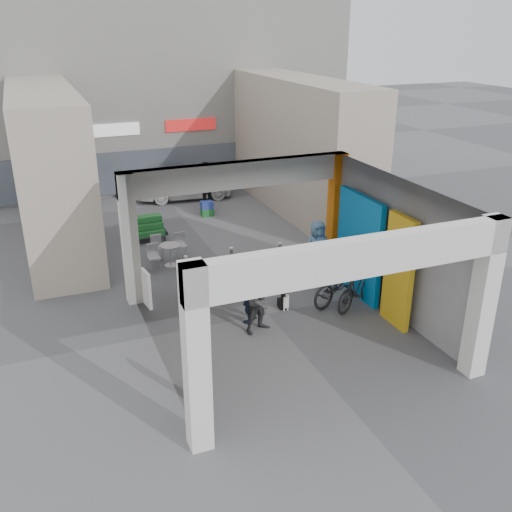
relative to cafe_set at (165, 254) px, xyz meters
name	(u,v)px	position (x,y,z in m)	size (l,w,h in m)	color
ground	(268,314)	(1.63, -4.22, -0.29)	(90.00, 90.00, 0.00)	#5B5A60
arcade_canopy	(304,237)	(2.17, -5.04, 2.02)	(6.40, 6.45, 6.40)	silver
far_building	(144,92)	(1.63, 9.78, 3.71)	(18.00, 4.08, 8.00)	white
plaza_bldg_left	(50,168)	(-2.87, 3.28, 2.21)	(2.00, 9.00, 5.00)	#A59988
plaza_bldg_right	(300,146)	(6.13, 3.28, 2.21)	(2.00, 9.00, 5.00)	#A59988
bollard_left	(186,273)	(0.13, -2.00, 0.20)	(0.09, 0.09, 0.96)	gray
bollard_center	(232,262)	(1.56, -1.68, 0.16)	(0.09, 0.09, 0.88)	gray
bollard_right	(280,256)	(3.09, -1.72, 0.13)	(0.09, 0.09, 0.82)	gray
advert_board_near	(193,378)	(-1.11, -6.94, 0.22)	(0.22, 0.55, 1.00)	silver
advert_board_far	(147,288)	(-1.11, -2.62, 0.22)	(0.16, 0.56, 1.00)	silver
cafe_set	(165,254)	(0.00, 0.00, 0.00)	(1.33, 1.08, 0.81)	#B2B1B7
produce_stand	(148,231)	(-0.09, 2.13, 0.04)	(1.25, 0.68, 0.82)	black
crate_stack	(207,209)	(2.56, 3.91, -0.01)	(0.46, 0.37, 0.56)	#1A5B24
border_collie	(284,300)	(2.14, -4.11, -0.04)	(0.22, 0.44, 0.61)	black
man_with_dog	(250,290)	(1.09, -4.38, 0.57)	(0.62, 0.41, 1.70)	black
man_back_turned	(262,300)	(1.18, -4.91, 0.54)	(0.80, 0.63, 1.65)	#38383A
man_elderly	(317,249)	(3.89, -2.54, 0.55)	(0.82, 0.53, 1.67)	#5C89B3
man_crates	(207,187)	(2.76, 4.49, 0.69)	(1.14, 0.48, 1.95)	black
bicycle_front	(341,282)	(3.71, -4.27, 0.26)	(0.73, 2.09, 1.10)	black
bicycle_rear	(357,288)	(3.93, -4.70, 0.26)	(0.51, 1.81, 1.09)	black
white_van	(184,183)	(2.38, 6.45, 0.39)	(1.59, 3.94, 1.34)	white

